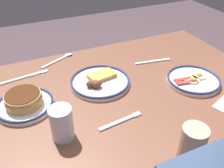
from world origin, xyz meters
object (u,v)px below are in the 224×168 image
object	(u,v)px
fork_far	(121,121)
butter_knife	(24,77)
plate_center_pancakes	(100,81)
fork_near	(153,61)
tea_spoon	(61,58)
plate_near_main	(24,102)
drinking_glass	(62,125)
plate_far_companion	(193,80)

from	to	relation	value
fork_far	butter_knife	distance (m)	0.53
plate_center_pancakes	fork_near	bearing A→B (deg)	-167.37
plate_center_pancakes	tea_spoon	world-z (taller)	plate_center_pancakes
fork_near	fork_far	size ratio (longest dim) A/B	1.08
tea_spoon	plate_center_pancakes	bearing A→B (deg)	108.17
fork_far	butter_knife	world-z (taller)	same
plate_center_pancakes	butter_knife	world-z (taller)	plate_center_pancakes
butter_knife	plate_near_main	bearing A→B (deg)	82.91
fork_far	plate_near_main	bearing A→B (deg)	-36.90
plate_center_pancakes	fork_far	world-z (taller)	plate_center_pancakes
drinking_glass	fork_far	bearing A→B (deg)	175.85
tea_spoon	butter_knife	bearing A→B (deg)	27.39
plate_center_pancakes	plate_far_companion	size ratio (longest dim) A/B	1.12
drinking_glass	fork_near	world-z (taller)	drinking_glass
plate_near_main	plate_far_companion	bearing A→B (deg)	169.57
butter_knife	tea_spoon	world-z (taller)	tea_spoon
plate_center_pancakes	fork_far	distance (m)	0.26
drinking_glass	tea_spoon	size ratio (longest dim) A/B	0.66
plate_center_pancakes	butter_knife	bearing A→B (deg)	-32.72
plate_near_main	fork_near	world-z (taller)	plate_near_main
plate_near_main	tea_spoon	distance (m)	0.40
plate_center_pancakes	fork_near	size ratio (longest dim) A/B	1.37
plate_near_main	fork_far	bearing A→B (deg)	143.10
plate_near_main	plate_far_companion	xyz separation A→B (m)	(-0.71, 0.13, -0.01)
plate_near_main	fork_near	xyz separation A→B (m)	(-0.65, -0.10, -0.02)
plate_far_companion	fork_near	distance (m)	0.24
fork_near	fork_far	world-z (taller)	same
fork_near	butter_knife	bearing A→B (deg)	-10.86
drinking_glass	fork_near	bearing A→B (deg)	-150.45
plate_far_companion	fork_far	size ratio (longest dim) A/B	1.31
plate_far_companion	plate_near_main	bearing A→B (deg)	-10.43
plate_near_main	butter_knife	xyz separation A→B (m)	(-0.03, -0.22, -0.02)
fork_far	drinking_glass	bearing A→B (deg)	-4.15
plate_far_companion	fork_near	world-z (taller)	plate_far_companion
drinking_glass	plate_near_main	bearing A→B (deg)	-65.74
plate_far_companion	butter_knife	bearing A→B (deg)	-27.15
plate_center_pancakes	fork_far	xyz separation A→B (m)	(0.02, 0.26, -0.01)
fork_near	plate_far_companion	bearing A→B (deg)	105.16
tea_spoon	plate_far_companion	bearing A→B (deg)	136.71
plate_near_main	fork_far	world-z (taller)	plate_near_main
butter_knife	tea_spoon	xyz separation A→B (m)	(-0.20, -0.10, 0.00)
plate_far_companion	drinking_glass	bearing A→B (deg)	7.57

